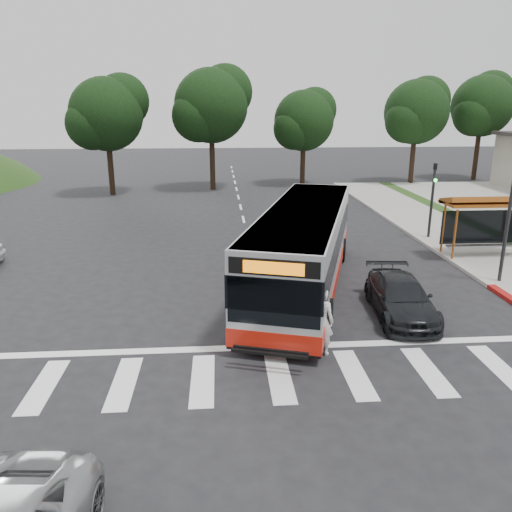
{
  "coord_description": "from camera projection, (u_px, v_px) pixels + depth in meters",
  "views": [
    {
      "loc": [
        -1.46,
        -16.49,
        6.79
      ],
      "look_at": [
        -0.19,
        0.7,
        1.6
      ],
      "focal_mm": 35.0,
      "sensor_mm": 36.0,
      "label": 1
    }
  ],
  "objects": [
    {
      "name": "ground",
      "position": [
        263.0,
        304.0,
        17.81
      ],
      "size": [
        140.0,
        140.0,
        0.0
      ],
      "primitive_type": "plane",
      "color": "black",
      "rests_on": "ground"
    },
    {
      "name": "sidewalk_east",
      "position": [
        458.0,
        240.0,
        26.21
      ],
      "size": [
        4.0,
        40.0,
        0.12
      ],
      "primitive_type": "cube",
      "color": "gray",
      "rests_on": "ground"
    },
    {
      "name": "curb_east",
      "position": [
        421.0,
        240.0,
        26.06
      ],
      "size": [
        0.3,
        40.0,
        0.15
      ],
      "primitive_type": "cube",
      "color": "#9E9991",
      "rests_on": "ground"
    },
    {
      "name": "crosswalk_ladder",
      "position": [
        279.0,
        377.0,
        13.03
      ],
      "size": [
        18.0,
        2.6,
        0.01
      ],
      "primitive_type": "cube",
      "color": "silver",
      "rests_on": "ground"
    },
    {
      "name": "bus_shelter",
      "position": [
        489.0,
        208.0,
        22.77
      ],
      "size": [
        4.2,
        1.6,
        2.86
      ],
      "color": "#9D511A",
      "rests_on": "sidewalk_east"
    },
    {
      "name": "traffic_signal_ne_short",
      "position": [
        433.0,
        193.0,
        25.88
      ],
      "size": [
        0.18,
        0.37,
        4.0
      ],
      "color": "black",
      "rests_on": "ground"
    },
    {
      "name": "tree_ne_a",
      "position": [
        417.0,
        111.0,
        43.9
      ],
      "size": [
        6.16,
        5.74,
        9.3
      ],
      "color": "black",
      "rests_on": "parking_lot"
    },
    {
      "name": "tree_ne_b",
      "position": [
        483.0,
        105.0,
        46.16
      ],
      "size": [
        6.16,
        5.74,
        10.02
      ],
      "color": "black",
      "rests_on": "ground"
    },
    {
      "name": "tree_north_a",
      "position": [
        212.0,
        104.0,
        40.58
      ],
      "size": [
        6.6,
        6.15,
        10.17
      ],
      "color": "black",
      "rests_on": "ground"
    },
    {
      "name": "tree_north_b",
      "position": [
        305.0,
        120.0,
        43.4
      ],
      "size": [
        5.72,
        5.33,
        8.43
      ],
      "color": "black",
      "rests_on": "ground"
    },
    {
      "name": "tree_north_c",
      "position": [
        107.0,
        113.0,
        38.28
      ],
      "size": [
        6.16,
        5.74,
        9.3
      ],
      "color": "black",
      "rests_on": "ground"
    },
    {
      "name": "transit_bus",
      "position": [
        304.0,
        249.0,
        18.99
      ],
      "size": [
        6.11,
        12.44,
        3.15
      ],
      "primitive_type": null,
      "rotation": [
        0.0,
        0.0,
        -0.3
      ],
      "color": "#B9BBBE",
      "rests_on": "ground"
    },
    {
      "name": "pedestrian",
      "position": [
        321.0,
        321.0,
        14.0
      ],
      "size": [
        0.87,
        0.75,
        2.01
      ],
      "primitive_type": "imported",
      "rotation": [
        0.0,
        0.0,
        2.71
      ],
      "color": "silver",
      "rests_on": "ground"
    },
    {
      "name": "dark_sedan",
      "position": [
        401.0,
        297.0,
        16.73
      ],
      "size": [
        2.18,
        4.58,
        1.29
      ],
      "primitive_type": "imported",
      "rotation": [
        0.0,
        0.0,
        -0.09
      ],
      "color": "black",
      "rests_on": "ground"
    }
  ]
}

